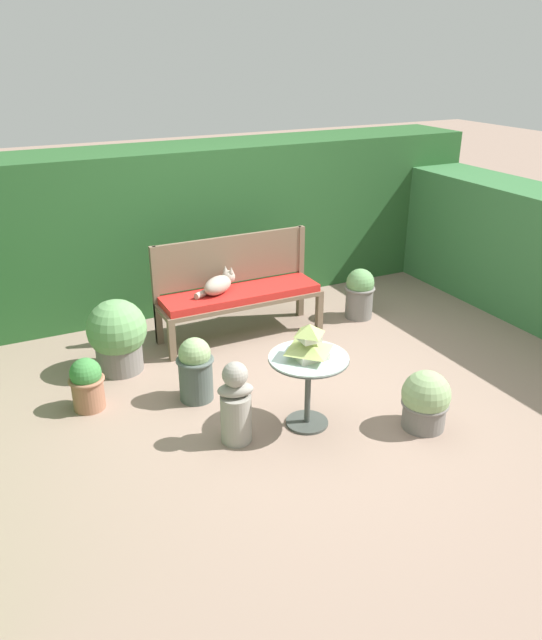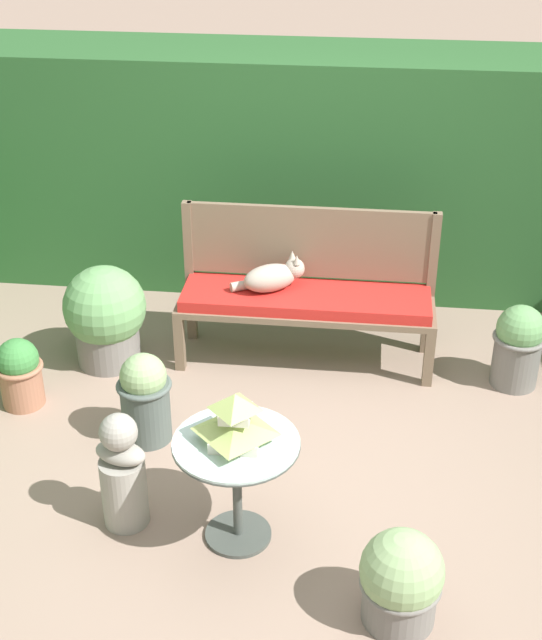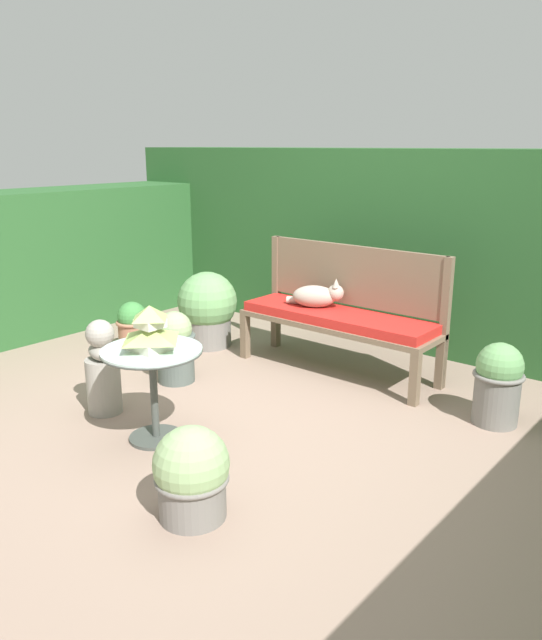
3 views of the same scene
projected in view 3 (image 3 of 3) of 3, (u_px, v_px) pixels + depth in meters
The scene contains 14 objects.
ground at pixel (240, 425), 3.90m from camera, with size 30.00×30.00×0.00m, color gray.
foliage_hedge_back at pixel (424, 246), 5.45m from camera, with size 6.40×0.85×1.66m, color #285628.
foliage_hedge_left at pixel (20, 264), 5.62m from camera, with size 0.70×3.57×1.29m, color #285628.
garden_bench at pixel (337, 321), 4.70m from camera, with size 1.58×0.45×0.48m.
bench_backrest at pixel (353, 281), 4.78m from camera, with size 1.58×0.06×0.95m.
cat at pixel (317, 296), 4.80m from camera, with size 0.45×0.31×0.23m.
patio_table at pixel (153, 369), 3.60m from camera, with size 0.59×0.59×0.56m.
pagoda_birdhouse at pixel (151, 331), 3.53m from camera, with size 0.30×0.30×0.26m.
garden_bust at pixel (103, 370), 4.01m from camera, with size 0.28×0.22×0.63m.
potted_plant_table_near at pixel (498, 382), 3.85m from camera, with size 0.31×0.31×0.53m.
potted_plant_bench_left at pixel (207, 309), 5.35m from camera, with size 0.51×0.51×0.65m.
potted_plant_hedge_corner at pixel (175, 346), 4.55m from camera, with size 0.30×0.30×0.53m.
potted_plant_table_far at pixel (133, 326), 5.23m from camera, with size 0.28×0.28×0.43m.
potted_plant_path_edge at pixel (192, 475), 2.88m from camera, with size 0.36×0.36×0.45m.
Camera 3 is at (2.43, -2.62, 1.69)m, focal length 35.00 mm.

